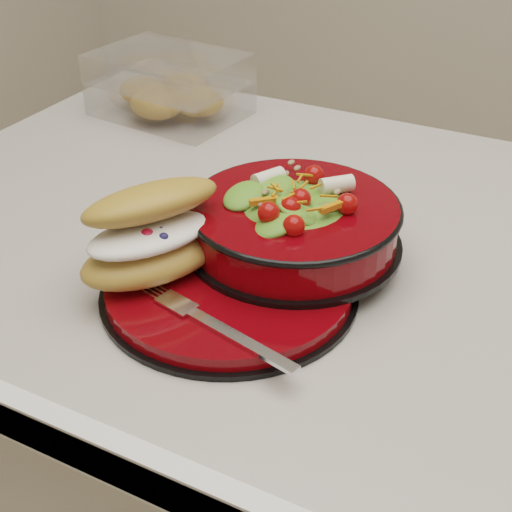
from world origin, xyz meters
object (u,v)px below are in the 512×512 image
at_px(island_counter, 352,511).
at_px(salad_bowl, 294,216).
at_px(dinner_plate, 230,286).
at_px(fork, 220,328).
at_px(pastry_box, 170,87).
at_px(croissant, 153,235).

relative_size(island_counter, salad_bowl, 5.38).
xyz_separation_m(dinner_plate, fork, (0.03, -0.08, 0.01)).
bearing_deg(island_counter, pastry_box, 151.22).
bearing_deg(salad_bowl, island_counter, 37.32).
bearing_deg(dinner_plate, salad_bowl, 70.68).
height_order(croissant, fork, croissant).
height_order(croissant, pastry_box, croissant).
distance_m(salad_bowl, fork, 0.16).
height_order(island_counter, fork, fork).
distance_m(dinner_plate, croissant, 0.09).
relative_size(dinner_plate, pastry_box, 1.11).
distance_m(dinner_plate, fork, 0.08).
distance_m(salad_bowl, croissant, 0.15).
bearing_deg(pastry_box, dinner_plate, -43.94).
height_order(island_counter, pastry_box, pastry_box).
xyz_separation_m(island_counter, croissant, (-0.18, -0.17, 0.51)).
distance_m(fork, pastry_box, 0.58).
bearing_deg(croissant, island_counter, -16.42).
xyz_separation_m(salad_bowl, pastry_box, (-0.35, 0.30, -0.01)).
distance_m(dinner_plate, pastry_box, 0.50).
bearing_deg(croissant, dinner_plate, -41.85).
relative_size(dinner_plate, fork, 1.60).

